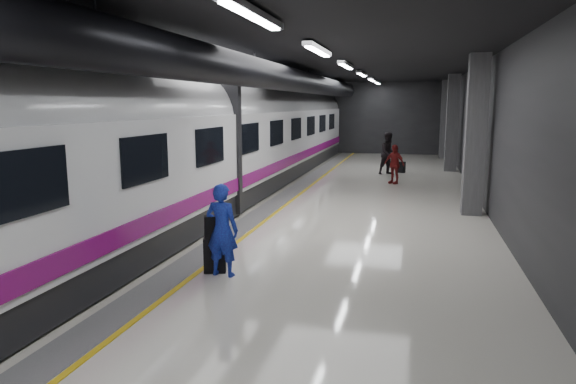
# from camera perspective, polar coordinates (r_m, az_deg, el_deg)

# --- Properties ---
(ground) EXTENTS (40.00, 40.00, 0.00)m
(ground) POSITION_cam_1_polar(r_m,az_deg,el_deg) (13.98, 1.53, -3.18)
(ground) COLOR beige
(ground) RESTS_ON ground
(platform_hall) EXTENTS (10.02, 40.02, 4.51)m
(platform_hall) POSITION_cam_1_polar(r_m,az_deg,el_deg) (14.63, 1.30, 11.35)
(platform_hall) COLOR black
(platform_hall) RESTS_ON ground
(train) EXTENTS (3.05, 38.00, 4.05)m
(train) POSITION_cam_1_polar(r_m,az_deg,el_deg) (14.71, -10.94, 5.45)
(train) COLOR black
(train) RESTS_ON ground
(traveler_main) EXTENTS (0.66, 0.47, 1.72)m
(traveler_main) POSITION_cam_1_polar(r_m,az_deg,el_deg) (9.44, -7.35, -4.21)
(traveler_main) COLOR blue
(traveler_main) RESTS_ON ground
(suitcase_main) EXTENTS (0.46, 0.36, 0.66)m
(suitcase_main) POSITION_cam_1_polar(r_m,az_deg,el_deg) (9.80, -8.12, -6.93)
(suitcase_main) COLOR black
(suitcase_main) RESTS_ON ground
(shoulder_bag) EXTENTS (0.36, 0.30, 0.43)m
(shoulder_bag) POSITION_cam_1_polar(r_m,az_deg,el_deg) (9.62, -8.31, -3.88)
(shoulder_bag) COLOR black
(shoulder_bag) RESTS_ON suitcase_main
(traveler_far_a) EXTENTS (1.17, 1.12, 1.90)m
(traveler_far_a) POSITION_cam_1_polar(r_m,az_deg,el_deg) (23.49, 11.14, 4.24)
(traveler_far_a) COLOR black
(traveler_far_a) RESTS_ON ground
(traveler_far_b) EXTENTS (0.97, 0.81, 1.56)m
(traveler_far_b) POSITION_cam_1_polar(r_m,az_deg,el_deg) (20.79, 11.72, 3.05)
(traveler_far_b) COLOR maroon
(traveler_far_b) RESTS_ON ground
(suitcase_far) EXTENTS (0.41, 0.35, 0.51)m
(suitcase_far) POSITION_cam_1_polar(r_m,az_deg,el_deg) (24.27, 12.46, 2.71)
(suitcase_far) COLOR black
(suitcase_far) RESTS_ON ground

